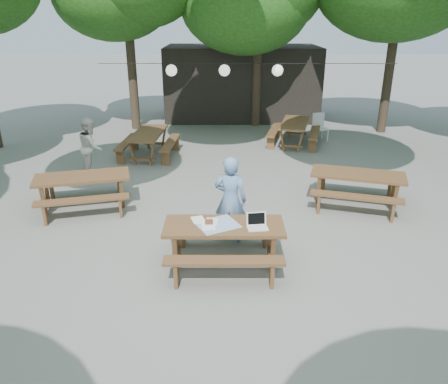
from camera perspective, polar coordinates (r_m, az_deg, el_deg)
ground at (r=8.54m, az=1.43°, el=-5.63°), size 80.00×80.00×0.00m
pavilion at (r=18.24m, az=2.32°, el=14.14°), size 6.00×3.00×2.80m
main_picnic_table at (r=7.43m, az=-0.00°, el=-6.79°), size 2.00×1.58×0.75m
picnic_table_nw at (r=10.04m, az=-17.85°, el=0.09°), size 2.23×2.00×0.75m
picnic_table_ne at (r=10.14m, az=16.91°, el=0.44°), size 2.27×2.05×0.75m
picnic_table_far_w at (r=13.24m, az=-9.80°, el=6.17°), size 1.72×2.05×0.75m
picnic_table_far_e at (r=14.49m, az=9.13°, el=7.63°), size 1.99×2.23×0.75m
woman at (r=8.03m, az=0.85°, el=-1.01°), size 0.68×0.53×1.65m
second_person at (r=11.97m, az=-16.97°, el=5.68°), size 0.72×0.85×1.53m
plastic_chair at (r=15.20m, az=12.40°, el=7.57°), size 0.55×0.55×0.90m
laptop at (r=7.18m, az=4.33°, el=-4.14°), size 0.36×0.30×0.24m
tabletop_clutter at (r=7.27m, az=-1.21°, el=-4.18°), size 0.89×0.79×0.08m
paper_lanterns at (r=13.63m, az=0.12°, el=15.62°), size 9.00×0.34×0.38m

